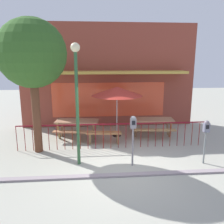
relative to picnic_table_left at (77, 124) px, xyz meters
The scene contains 12 objects.
ground 3.49m from the picnic_table_left, 64.49° to the right, with size 40.00×40.00×0.00m, color #A1A092.
pub_storefront 3.12m from the picnic_table_left, 53.40° to the left, with size 8.58×1.45×5.02m.
patio_fence_front 1.97m from the picnic_table_left, 41.47° to the right, with size 7.23×0.04×0.97m.
picnic_table_left is the anchor object (origin of this frame).
picnic_table_right 3.26m from the picnic_table_left, ahead, with size 1.93×1.53×0.79m.
patio_umbrella 2.20m from the picnic_table_left, ahead, with size 2.17×2.17×2.18m.
patio_bench 1.38m from the picnic_table_left, 35.96° to the right, with size 1.42×0.43×0.48m.
parking_meter_near 3.49m from the picnic_table_left, 56.37° to the right, with size 0.18×0.17×1.63m.
parking_meter_far 5.15m from the picnic_table_left, 34.34° to the right, with size 0.18×0.17×1.44m.
street_tree 3.45m from the picnic_table_left, 133.57° to the right, with size 2.34×2.34×4.68m.
street_lamp 3.21m from the picnic_table_left, 85.69° to the right, with size 0.28×0.28×3.79m.
curb_edge 3.86m from the picnic_table_left, 67.20° to the right, with size 12.01×0.20×0.11m, color gray.
Camera 1 is at (-0.82, -6.58, 3.31)m, focal length 37.43 mm.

